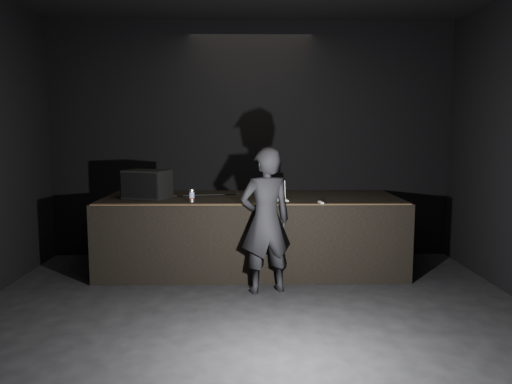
{
  "coord_description": "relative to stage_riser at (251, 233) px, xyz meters",
  "views": [
    {
      "loc": [
        -0.05,
        -4.01,
        1.9
      ],
      "look_at": [
        0.06,
        2.3,
        1.12
      ],
      "focal_mm": 35.0,
      "sensor_mm": 36.0,
      "label": 1
    }
  ],
  "objects": [
    {
      "name": "plastic_cup",
      "position": [
        0.35,
        0.32,
        0.55
      ],
      "size": [
        0.08,
        0.08,
        0.1
      ],
      "primitive_type": "cylinder",
      "color": "white",
      "rests_on": "stage_riser"
    },
    {
      "name": "cable",
      "position": [
        -0.64,
        0.14,
        0.51
      ],
      "size": [
        0.94,
        0.24,
        0.02
      ],
      "primitive_type": "cylinder",
      "rotation": [
        0.0,
        1.57,
        0.23
      ],
      "color": "black",
      "rests_on": "stage_riser"
    },
    {
      "name": "room_walls",
      "position": [
        0.0,
        -2.73,
        1.52
      ],
      "size": [
        6.1,
        7.1,
        3.52
      ],
      "color": "black",
      "rests_on": "ground"
    },
    {
      "name": "beer_can",
      "position": [
        -0.76,
        -0.45,
        0.58
      ],
      "size": [
        0.07,
        0.07,
        0.16
      ],
      "color": "silver",
      "rests_on": "stage_riser"
    },
    {
      "name": "wii_remote",
      "position": [
        0.86,
        -0.65,
        0.51
      ],
      "size": [
        0.05,
        0.15,
        0.03
      ],
      "primitive_type": "cube",
      "rotation": [
        0.0,
        0.0,
        0.12
      ],
      "color": "silver",
      "rests_on": "stage_riser"
    },
    {
      "name": "stage_riser",
      "position": [
        0.0,
        0.0,
        0.0
      ],
      "size": [
        4.0,
        1.5,
        1.0
      ],
      "primitive_type": "cube",
      "color": "black",
      "rests_on": "ground"
    },
    {
      "name": "stage_monitor",
      "position": [
        -1.4,
        -0.11,
        0.69
      ],
      "size": [
        0.67,
        0.58,
        0.38
      ],
      "rotation": [
        0.0,
        0.0,
        -0.34
      ],
      "color": "black",
      "rests_on": "stage_riser"
    },
    {
      "name": "riser_lip",
      "position": [
        0.0,
        -0.71,
        0.51
      ],
      "size": [
        3.92,
        0.1,
        0.01
      ],
      "primitive_type": "cube",
      "color": "brown",
      "rests_on": "stage_riser"
    },
    {
      "name": "ground",
      "position": [
        0.0,
        -2.73,
        -0.5
      ],
      "size": [
        7.0,
        7.0,
        0.0
      ],
      "primitive_type": "plane",
      "color": "black",
      "rests_on": "ground"
    },
    {
      "name": "person",
      "position": [
        0.16,
        -1.0,
        0.35
      ],
      "size": [
        0.72,
        0.58,
        1.71
      ],
      "primitive_type": "imported",
      "rotation": [
        0.0,
        0.0,
        3.45
      ],
      "color": "black",
      "rests_on": "ground"
    },
    {
      "name": "laptop",
      "position": [
        0.28,
        -0.3,
        0.56
      ],
      "size": [
        0.38,
        0.34,
        0.24
      ],
      "rotation": [
        0.0,
        0.0,
        0.09
      ],
      "color": "silver",
      "rests_on": "stage_riser"
    }
  ]
}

